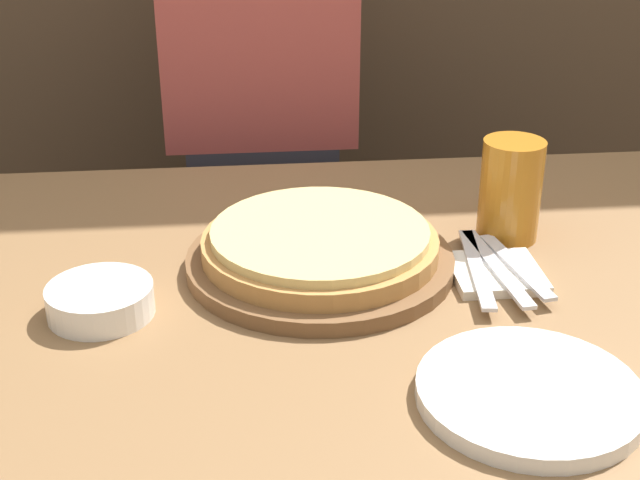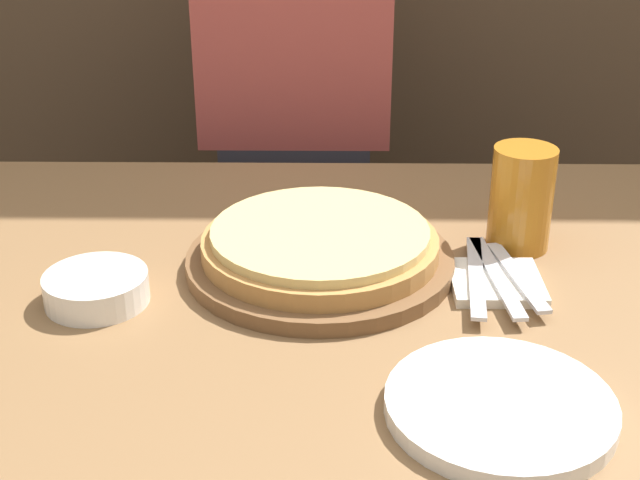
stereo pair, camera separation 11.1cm
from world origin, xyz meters
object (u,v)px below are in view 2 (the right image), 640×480
dinner_knife (496,275)px  side_bowl (96,288)px  beer_glass (522,194)px  dinner_plate (500,406)px  spoon (517,276)px  pizza_on_board (320,250)px  fork (476,275)px  diner_person (296,155)px

dinner_knife → side_bowl: bearing=-174.7°
beer_glass → dinner_knife: 0.13m
dinner_plate → spoon: (0.06, 0.26, 0.01)m
pizza_on_board → fork: 0.20m
beer_glass → dinner_plate: 0.38m
side_bowl → dinner_knife: side_bowl is taller
dinner_plate → diner_person: size_ratio=0.17×
dinner_knife → spoon: (0.02, 0.00, 0.00)m
side_bowl → diner_person: (0.21, 0.68, -0.08)m
fork → spoon: bearing=0.0°
side_bowl → dinner_plate: bearing=-25.9°
spoon → pizza_on_board: bearing=169.7°
fork → diner_person: bearing=111.0°
beer_glass → diner_person: diner_person is taller
beer_glass → side_bowl: beer_glass is taller
dinner_plate → spoon: size_ratio=1.25×
dinner_knife → diner_person: (-0.27, 0.63, -0.08)m
beer_glass → fork: size_ratio=0.66×
pizza_on_board → diner_person: bearing=95.1°
dinner_knife → diner_person: size_ratio=0.16×
pizza_on_board → beer_glass: beer_glass is taller
pizza_on_board → side_bowl: 0.28m
dinner_knife → spoon: same height
dinner_plate → diner_person: bearing=104.4°
dinner_plate → fork: (0.01, 0.26, 0.01)m
pizza_on_board → dinner_knife: size_ratio=1.62×
pizza_on_board → dinner_plate: pizza_on_board is taller
beer_glass → spoon: bearing=-100.8°
dinner_plate → fork: dinner_plate is taller
pizza_on_board → fork: size_ratio=1.62×
diner_person → beer_glass: bearing=-58.9°
beer_glass → dinner_knife: bearing=-112.6°
beer_glass → diner_person: (-0.31, 0.52, -0.14)m
side_bowl → fork: 0.45m
fork → pizza_on_board: bearing=167.0°
pizza_on_board → side_bowl: pizza_on_board is taller
diner_person → fork: bearing=-69.0°
beer_glass → side_bowl: (-0.52, -0.16, -0.06)m
pizza_on_board → spoon: 0.24m
pizza_on_board → beer_glass: (0.26, 0.07, 0.05)m
pizza_on_board → dinner_plate: size_ratio=1.52×
pizza_on_board → spoon: size_ratio=1.91×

